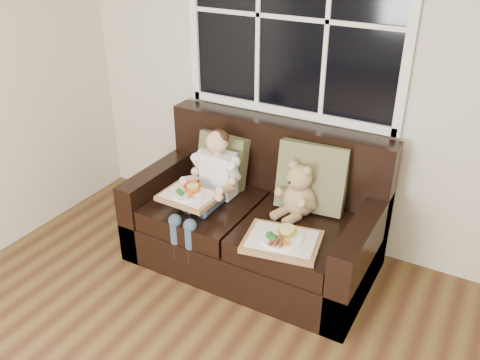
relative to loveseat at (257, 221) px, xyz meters
The scene contains 9 objects.
room_walls 2.45m from the loveseat, 75.49° to the right, with size 4.52×5.02×2.71m.
window_back 1.42m from the loveseat, 90.00° to the left, with size 1.62×0.04×1.37m.
loveseat is the anchor object (origin of this frame).
pillow_left 0.53m from the loveseat, 157.83° to the left, with size 0.40×0.20×0.40m.
pillow_right 0.52m from the loveseat, 24.64° to the left, with size 0.49×0.27×0.48m.
child 0.45m from the loveseat, 159.36° to the right, with size 0.34×0.58×0.78m.
teddy_bear 0.42m from the loveseat, ahead, with size 0.27×0.33×0.40m.
tray_left 0.54m from the loveseat, 141.05° to the right, with size 0.39×0.30×0.09m.
tray_right 0.53m from the loveseat, 44.60° to the right, with size 0.52×0.43×0.11m.
Camera 1 is at (0.87, -0.72, 2.29)m, focal length 38.00 mm.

